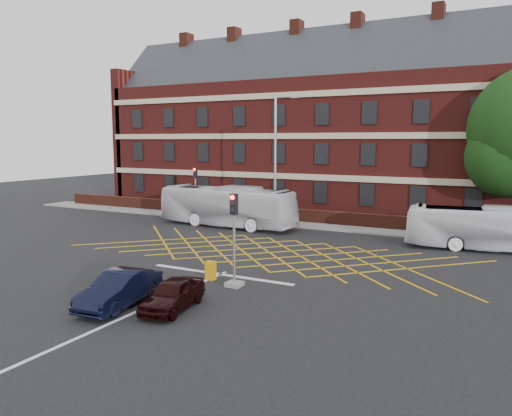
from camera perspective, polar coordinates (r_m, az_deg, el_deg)
The scene contains 16 objects.
ground at distance 28.09m, azimuth -0.29°, elevation -5.92°, with size 120.00×120.00×0.00m, color black.
victorian_building at distance 47.78m, azimuth 12.68°, elevation 9.01°, with size 51.00×12.17×20.40m.
boundary_wall at distance 39.71m, azimuth 8.59°, elevation -1.15°, with size 56.00×0.50×1.10m, color #4F1F15.
far_pavement at distance 38.86m, azimuth 8.09°, elevation -2.07°, with size 60.00×3.00×0.12m, color slate.
box_junction_hatching at distance 29.82m, azimuth 1.53°, elevation -5.10°, with size 11.50×0.12×0.02m, color #CC990C.
stop_line at distance 25.16m, azimuth -4.08°, elevation -7.56°, with size 8.00×0.30×0.02m, color silver.
centre_line at distance 20.19m, azimuth -14.09°, elevation -11.68°, with size 0.15×14.00×0.02m, color silver.
bus_left at distance 38.66m, azimuth -3.39°, elevation 0.21°, with size 2.65×11.31×3.15m, color silver.
bus_right at distance 33.33m, azimuth 25.07°, elevation -2.13°, with size 2.26×9.67×2.69m, color white.
car_navy at distance 21.10m, azimuth -15.31°, elevation -8.90°, with size 1.48×4.24×1.40m, color black.
car_maroon at distance 20.27m, azimuth -9.49°, elevation -9.68°, with size 1.44×3.59×1.22m, color black.
traffic_light_near at distance 22.72m, azimuth -2.52°, elevation -4.66°, with size 0.70×0.70×4.27m.
traffic_light_far at distance 43.99m, azimuth -6.91°, elevation 1.34°, with size 0.70×0.70×4.27m.
street_lamp at distance 37.03m, azimuth 2.29°, elevation 2.79°, with size 2.25×1.00×9.78m.
direction_signs at distance 44.85m, azimuth -8.70°, elevation 0.93°, with size 1.10×0.16×2.20m.
utility_cabinet at distance 24.17m, azimuth -5.21°, elevation -7.13°, with size 0.44×0.36×0.90m, color #CA8D0B.
Camera 1 is at (12.88, -24.06, 6.66)m, focal length 35.00 mm.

